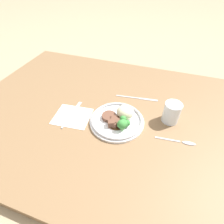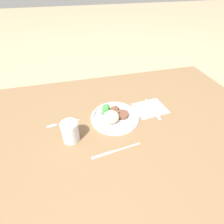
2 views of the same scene
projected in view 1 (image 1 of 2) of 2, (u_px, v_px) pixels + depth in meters
name	position (u px, v px, depth m)	size (l,w,h in m)	color
ground_plane	(116.00, 120.00, 0.87)	(8.00, 8.00, 0.00)	#998466
dining_table	(116.00, 117.00, 0.86)	(1.49, 1.00, 0.05)	brown
napkin	(72.00, 116.00, 0.82)	(0.18, 0.16, 0.00)	white
plate	(118.00, 119.00, 0.78)	(0.25, 0.25, 0.07)	white
juice_glass	(171.00, 113.00, 0.78)	(0.07, 0.07, 0.10)	orange
fork	(74.00, 112.00, 0.84)	(0.02, 0.19, 0.00)	#ADADB2
knife	(138.00, 98.00, 0.92)	(0.22, 0.04, 0.00)	#ADADB2
spoon	(183.00, 142.00, 0.71)	(0.16, 0.03, 0.01)	#ADADB2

